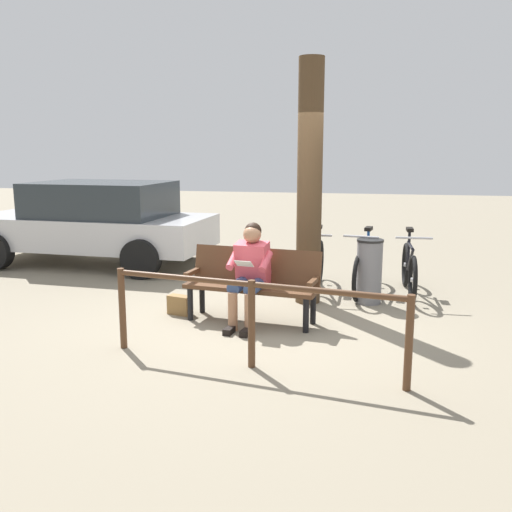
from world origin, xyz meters
The scene contains 11 objects.
ground_plane centered at (0.00, 0.00, 0.00)m, with size 40.00×40.00×0.00m, color gray.
bench centered at (0.02, -0.09, 0.51)m, with size 1.65×0.69×0.87m.
person_reading centered at (0.02, 0.08, 0.66)m, with size 0.53×0.80×1.20m.
handbag centered at (0.97, -0.14, 0.12)m, with size 0.30×0.14×0.24m, color olive.
tree_trunk centered at (-0.54, -1.05, 1.59)m, with size 0.33×0.33×3.19m, color #4C3823.
litter_bin centered at (-1.35, -1.16, 0.44)m, with size 0.35×0.35×0.87m.
bicycle_orange centered at (-1.90, -1.72, 0.36)m, with size 0.48×1.68×0.94m.
bicycle_silver centered at (-1.29, -1.69, 0.36)m, with size 0.48×1.67×0.94m.
bicycle_black centered at (-0.59, -1.71, 0.36)m, with size 0.48×1.68×0.94m.
railing_fence centered at (-0.27, 1.38, 0.59)m, with size 2.91×0.56×0.85m.
parked_car centered at (3.47, -2.86, 0.77)m, with size 4.29×2.19×1.47m.
Camera 1 is at (-1.33, 6.34, 2.05)m, focal length 39.46 mm.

